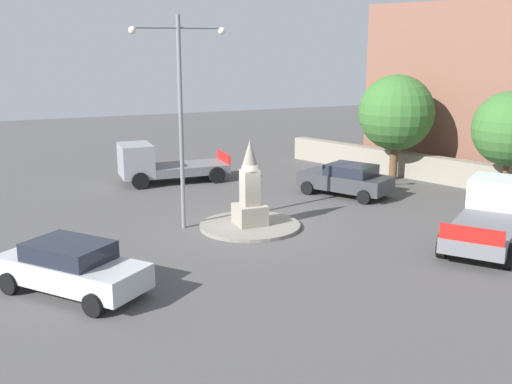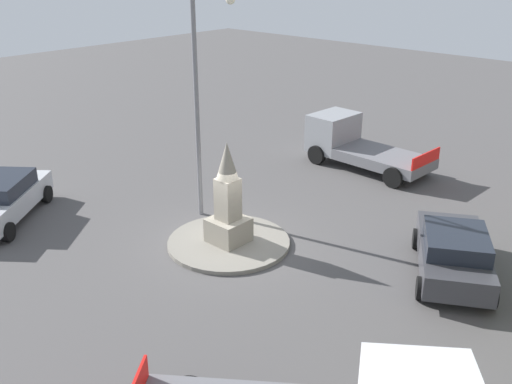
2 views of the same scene
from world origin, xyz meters
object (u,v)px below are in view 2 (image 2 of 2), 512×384
object	(u,v)px
monument	(228,204)
car_silver_passing	(2,198)
streetlamp	(196,80)
car_dark_grey_far_side	(453,252)
truck_grey_parked_left	(355,144)

from	to	relation	value
monument	car_silver_passing	xyz separation A→B (m)	(7.13, 3.97, -0.63)
streetlamp	car_dark_grey_far_side	size ratio (longest dim) A/B	1.74
car_dark_grey_far_side	truck_grey_parked_left	world-z (taller)	truck_grey_parked_left
monument	car_dark_grey_far_side	bearing A→B (deg)	-154.13
car_silver_passing	truck_grey_parked_left	size ratio (longest dim) A/B	0.83
car_silver_passing	truck_grey_parked_left	xyz separation A→B (m)	(-5.89, -13.03, 0.16)
monument	truck_grey_parked_left	xyz separation A→B (m)	(1.24, -9.06, -0.47)
car_dark_grey_far_side	truck_grey_parked_left	bearing A→B (deg)	-39.58
streetlamp	car_silver_passing	xyz separation A→B (m)	(4.76, 4.94, -4.03)
monument	car_silver_passing	world-z (taller)	monument
truck_grey_parked_left	car_dark_grey_far_side	bearing A→B (deg)	140.42
car_silver_passing	truck_grey_parked_left	world-z (taller)	truck_grey_parked_left
car_dark_grey_far_side	truck_grey_parked_left	size ratio (longest dim) A/B	0.83
streetlamp	car_silver_passing	bearing A→B (deg)	46.08
monument	streetlamp	xyz separation A→B (m)	(2.37, -0.97, 3.40)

